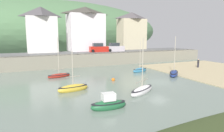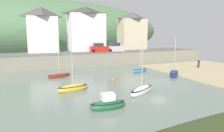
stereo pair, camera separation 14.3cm
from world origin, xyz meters
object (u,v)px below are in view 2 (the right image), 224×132
waterfront_building_left (42,29)px  waterfront_building_centre (86,29)px  sailboat_far_left (140,70)px  motorboat_with_cabin (142,90)px  sailboat_white_hull (59,75)px  fishing_boat_green (174,73)px  parked_car_near_slipway (99,48)px  dinghy_open_wooden (108,104)px  parked_car_by_wall (115,48)px  waterfront_building_right (132,31)px  mooring_buoy (113,80)px  person_on_slipway (199,63)px  sailboat_tall_mast (73,88)px

waterfront_building_left → waterfront_building_centre: 9.89m
sailboat_far_left → motorboat_with_cabin: bearing=-135.0°
sailboat_white_hull → fishing_boat_green: bearing=-34.5°
fishing_boat_green → parked_car_near_slipway: bearing=62.4°
sailboat_white_hull → dinghy_open_wooden: 14.81m
sailboat_white_hull → waterfront_building_left: bearing=78.5°
fishing_boat_green → parked_car_by_wall: bearing=50.2°
waterfront_building_right → mooring_buoy: 27.71m
waterfront_building_left → parked_car_near_slipway: size_ratio=2.29×
waterfront_building_centre → parked_car_near_slipway: size_ratio=2.41×
fishing_boat_green → sailboat_white_hull: fishing_boat_green is taller
waterfront_building_right → dinghy_open_wooden: 37.66m
waterfront_building_centre → mooring_buoy: bearing=-97.4°
waterfront_building_centre → dinghy_open_wooden: (-7.49, -31.19, -7.18)m
mooring_buoy → waterfront_building_right: bearing=55.1°
sailboat_far_left → person_on_slipway: bearing=-19.3°
parked_car_by_wall → mooring_buoy: parked_car_by_wall is taller
dinghy_open_wooden → parked_car_by_wall: (13.07, 26.69, 2.82)m
sailboat_far_left → motorboat_with_cabin: motorboat_with_cabin is taller
waterfront_building_right → fishing_boat_green: waterfront_building_right is taller
motorboat_with_cabin → dinghy_open_wooden: (-5.02, -2.61, 0.06)m
sailboat_tall_mast → dinghy_open_wooden: size_ratio=1.47×
waterfront_building_right → sailboat_white_hull: 28.09m
waterfront_building_right → parked_car_by_wall: waterfront_building_right is taller
sailboat_white_hull → motorboat_with_cabin: bearing=-75.0°
sailboat_tall_mast → sailboat_white_hull: size_ratio=0.79×
motorboat_with_cabin → mooring_buoy: motorboat_with_cabin is taller
waterfront_building_centre → motorboat_with_cabin: 29.58m
waterfront_building_left → dinghy_open_wooden: waterfront_building_left is taller
parked_car_near_slipway → person_on_slipway: (14.47, -14.55, -2.22)m
waterfront_building_left → fishing_boat_green: 29.14m
waterfront_building_left → parked_car_by_wall: size_ratio=2.32×
waterfront_building_centre → sailboat_white_hull: (-9.18, -16.47, -7.32)m
sailboat_far_left → parked_car_by_wall: (1.67, 13.45, 2.90)m
person_on_slipway → dinghy_open_wooden: bearing=-152.7°
waterfront_building_left → parked_car_by_wall: waterfront_building_left is taller
waterfront_building_centre → sailboat_white_hull: waterfront_building_centre is taller
motorboat_with_cabin → sailboat_white_hull: size_ratio=1.02×
sailboat_tall_mast → mooring_buoy: (6.13, 2.65, -0.17)m
fishing_boat_green → sailboat_tall_mast: fishing_boat_green is taller
fishing_boat_green → sailboat_far_left: 5.65m
motorboat_with_cabin → parked_car_near_slipway: size_ratio=1.44×
fishing_boat_green → waterfront_building_centre: bearing=62.8°
dinghy_open_wooden → mooring_buoy: dinghy_open_wooden is taller
parked_car_near_slipway → parked_car_by_wall: 4.02m
waterfront_building_centre → dinghy_open_wooden: 32.87m
sailboat_far_left → mooring_buoy: bearing=-163.3°
fishing_boat_green → motorboat_with_cabin: 11.31m
motorboat_with_cabin → parked_car_near_slipway: bearing=51.3°
waterfront_building_left → sailboat_far_left: bearing=-52.4°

